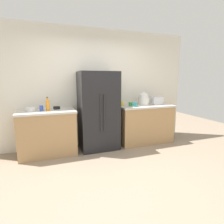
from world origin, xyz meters
TOP-DOWN VIEW (x-y plane):
  - ground_plane at (0.00, 0.00)m, footprint 9.74×9.74m
  - kitchen_back_panel at (0.00, 1.74)m, footprint 4.87×0.10m
  - counter_left at (-1.06, 1.36)m, footprint 1.15×0.66m
  - counter_right at (1.22, 1.36)m, footprint 1.36×0.66m
  - refrigerator at (0.02, 1.34)m, footprint 0.83×0.68m
  - toaster at (1.55, 1.35)m, footprint 0.27×0.17m
  - rice_cooker at (1.21, 1.42)m, footprint 0.27×0.27m
  - bottle_a at (-1.03, 1.33)m, footprint 0.07×0.07m
  - cup_a at (0.83, 1.36)m, footprint 0.09×0.09m
  - cup_b at (0.87, 1.21)m, footprint 0.09×0.09m
  - cup_c at (-1.15, 1.38)m, footprint 0.07×0.07m
  - cup_d at (0.68, 1.53)m, footprint 0.08×0.08m
  - bowl_a at (-0.85, 1.49)m, footprint 0.14×0.14m
  - bowl_b at (-1.36, 1.43)m, footprint 0.17×0.17m

SIDE VIEW (x-z plane):
  - ground_plane at x=0.00m, z-range 0.00..0.00m
  - counter_right at x=1.22m, z-range 0.00..0.93m
  - counter_left at x=-1.06m, z-range 0.00..0.93m
  - refrigerator at x=0.02m, z-range 0.00..1.72m
  - bowl_a at x=-0.85m, z-range 0.93..0.98m
  - bowl_b at x=-1.36m, z-range 0.93..0.99m
  - cup_d at x=0.68m, z-range 0.93..1.02m
  - cup_a at x=0.83m, z-range 0.93..1.02m
  - cup_c at x=-1.15m, z-range 0.93..1.03m
  - cup_b at x=0.87m, z-range 0.93..1.03m
  - toaster at x=1.55m, z-range 0.93..1.13m
  - bottle_a at x=-1.03m, z-range 0.90..1.18m
  - rice_cooker at x=1.21m, z-range 0.91..1.23m
  - kitchen_back_panel at x=0.00m, z-range 0.00..2.69m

